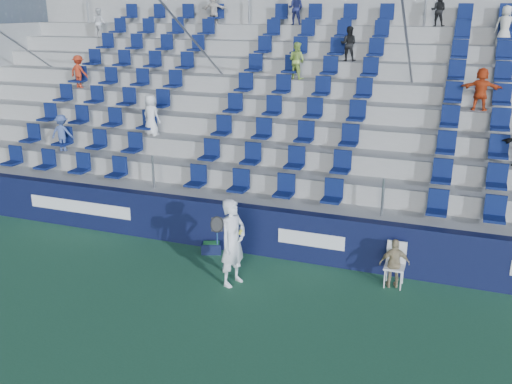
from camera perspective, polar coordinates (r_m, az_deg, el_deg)
ground at (r=11.64m, az=-5.89°, el=-11.93°), size 70.00×70.00×0.00m
sponsor_wall at (r=13.98m, az=-0.26°, el=-3.79°), size 24.00×0.32×1.20m
grandstand at (r=18.20m, az=5.46°, el=6.36°), size 24.00×8.17×6.63m
tennis_player at (r=12.30m, az=-2.34°, el=-5.05°), size 0.73×0.82×1.95m
line_judge_chair at (r=12.81m, az=13.77°, el=-6.68°), size 0.43×0.44×0.97m
line_judge at (r=12.67m, az=13.68°, el=-6.96°), size 0.70×0.45×1.10m
ball_bin at (r=14.16m, az=-4.48°, el=-5.53°), size 0.57×0.47×0.27m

